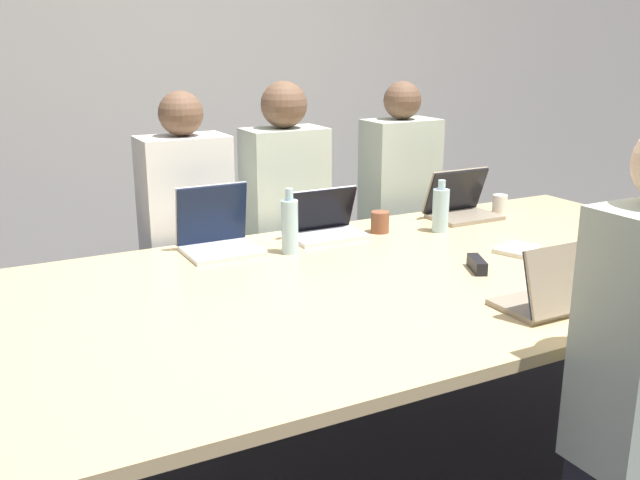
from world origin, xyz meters
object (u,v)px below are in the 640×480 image
(laptop_far_right, at_px, (460,204))
(person_far_midleft, at_px, (188,247))
(cup_far_center, at_px, (380,222))
(bottle_far_right, at_px, (441,210))
(bottle_far_center, at_px, (290,226))
(person_far_right, at_px, (399,212))
(person_far_center, at_px, (286,227))
(laptop_far_center, at_px, (324,223))
(laptop_near_midright, at_px, (556,291))
(laptop_far_midleft, at_px, (217,232))
(cup_far_right, at_px, (500,204))
(stapler, at_px, (477,264))

(laptop_far_right, bearing_deg, person_far_midleft, 164.48)
(laptop_far_right, bearing_deg, cup_far_center, -173.78)
(bottle_far_right, distance_m, bottle_far_center, 0.77)
(person_far_right, bearing_deg, person_far_center, -176.11)
(laptop_far_center, height_order, person_far_midleft, person_far_midleft)
(laptop_near_midright, xyz_separation_m, laptop_far_right, (0.53, 1.16, 0.00))
(person_far_right, bearing_deg, laptop_far_right, -82.97)
(bottle_far_center, bearing_deg, laptop_far_center, 33.03)
(person_far_right, height_order, laptop_far_midleft, person_far_right)
(cup_far_right, bearing_deg, cup_far_center, -177.95)
(cup_far_right, distance_m, person_far_center, 1.11)
(person_far_right, height_order, cup_far_right, person_far_right)
(laptop_far_midleft, bearing_deg, person_far_right, 19.18)
(laptop_far_center, relative_size, laptop_far_midleft, 1.10)
(person_far_center, bearing_deg, cup_far_center, -59.90)
(stapler, bearing_deg, person_far_right, 94.65)
(person_far_right, distance_m, bottle_far_right, 0.68)
(laptop_far_midleft, height_order, stapler, laptop_far_midleft)
(cup_far_center, bearing_deg, person_far_midleft, 152.21)
(bottle_far_center, height_order, person_far_midleft, person_far_midleft)
(bottle_far_center, xyz_separation_m, laptop_far_midleft, (-0.25, 0.19, -0.04))
(laptop_near_midright, height_order, bottle_far_center, bottle_far_center)
(cup_far_center, bearing_deg, cup_far_right, 2.05)
(laptop_near_midright, bearing_deg, laptop_far_midleft, -57.92)
(person_far_right, height_order, bottle_far_center, person_far_right)
(laptop_near_midright, distance_m, person_far_midleft, 1.72)
(cup_far_center, distance_m, laptop_far_midleft, 0.77)
(laptop_far_right, relative_size, person_far_midleft, 0.24)
(laptop_near_midright, distance_m, laptop_far_midleft, 1.41)
(cup_far_center, distance_m, person_far_midleft, 0.91)
(bottle_far_center, relative_size, person_far_midleft, 0.20)
(person_far_right, xyz_separation_m, person_far_midleft, (-1.25, -0.09, -0.00))
(laptop_far_center, height_order, bottle_far_center, bottle_far_center)
(cup_far_center, relative_size, stapler, 0.64)
(laptop_far_center, bearing_deg, cup_far_right, -1.91)
(person_far_right, bearing_deg, laptop_far_midleft, -160.82)
(laptop_far_center, distance_m, person_far_center, 0.42)
(laptop_far_midleft, bearing_deg, stapler, -42.88)
(laptop_far_center, bearing_deg, cup_far_center, -12.93)
(bottle_far_center, relative_size, stapler, 1.80)
(laptop_far_right, height_order, person_far_center, person_far_center)
(person_far_right, height_order, stapler, person_far_right)
(person_far_center, relative_size, person_far_midleft, 1.02)
(person_far_right, xyz_separation_m, laptop_far_midleft, (-1.23, -0.43, 0.15))
(cup_far_right, bearing_deg, bottle_far_right, -163.49)
(person_far_center, bearing_deg, laptop_far_center, -89.48)
(cup_far_right, height_order, cup_far_center, cup_far_center)
(cup_far_center, height_order, person_far_midleft, person_far_midleft)
(person_far_center, distance_m, bottle_far_center, 0.64)
(cup_far_right, height_order, bottle_far_right, bottle_far_right)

